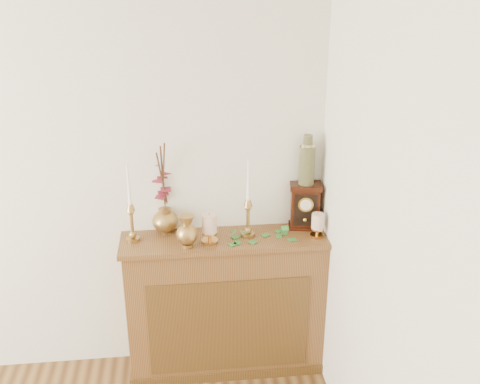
{
  "coord_description": "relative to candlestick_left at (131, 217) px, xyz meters",
  "views": [
    {
      "loc": [
        1.15,
        -0.85,
        2.45
      ],
      "look_at": [
        1.48,
        2.05,
        1.24
      ],
      "focal_mm": 42.0,
      "sensor_mm": 36.0,
      "label": 1
    }
  ],
  "objects": [
    {
      "name": "mantel_clock",
      "position": [
        1.03,
        0.07,
        -0.02
      ],
      "size": [
        0.21,
        0.16,
        0.28
      ],
      "rotation": [
        0.0,
        0.0,
        -0.15
      ],
      "color": "#37180B",
      "rests_on": "console_shelf"
    },
    {
      "name": "pillar_candle_right",
      "position": [
        1.08,
        -0.07,
        -0.07
      ],
      "size": [
        0.08,
        0.08,
        0.16
      ],
      "rotation": [
        0.0,
        0.0,
        -0.05
      ],
      "color": "#C38A44",
      "rests_on": "console_shelf"
    },
    {
      "name": "ceramic_vase",
      "position": [
        1.03,
        0.07,
        0.26
      ],
      "size": [
        0.09,
        0.09,
        0.3
      ],
      "rotation": [
        0.0,
        0.0,
        -0.15
      ],
      "color": "#183023",
      "rests_on": "mantel_clock"
    },
    {
      "name": "console_shelf",
      "position": [
        0.54,
        -0.02,
        -0.65
      ],
      "size": [
        1.24,
        0.34,
        0.93
      ],
      "color": "brown",
      "rests_on": "ground"
    },
    {
      "name": "pillar_candle_left",
      "position": [
        0.44,
        -0.07,
        -0.06
      ],
      "size": [
        0.1,
        0.1,
        0.19
      ],
      "rotation": [
        0.0,
        0.0,
        0.2
      ],
      "color": "#C38A44",
      "rests_on": "console_shelf"
    },
    {
      "name": "bud_vase",
      "position": [
        0.31,
        -0.12,
        -0.06
      ],
      "size": [
        0.12,
        0.12,
        0.2
      ],
      "rotation": [
        0.0,
        0.0,
        -0.22
      ],
      "color": "#B38547",
      "rests_on": "console_shelf"
    },
    {
      "name": "candlestick_center",
      "position": [
        0.67,
        -0.01,
        0.0
      ],
      "size": [
        0.08,
        0.08,
        0.48
      ],
      "rotation": [
        0.0,
        0.0,
        -0.4
      ],
      "color": "#B38547",
      "rests_on": "console_shelf"
    },
    {
      "name": "ivy_garland",
      "position": [
        0.77,
        -0.03,
        -0.14
      ],
      "size": [
        0.38,
        0.18,
        0.08
      ],
      "rotation": [
        0.0,
        0.0,
        -0.13
      ],
      "color": "#2D6E2A",
      "rests_on": "console_shelf"
    },
    {
      "name": "ginger_jar",
      "position": [
        0.18,
        0.13,
        0.1
      ],
      "size": [
        0.24,
        0.25,
        0.58
      ],
      "rotation": [
        0.0,
        0.0,
        -0.18
      ],
      "color": "#B38547",
      "rests_on": "console_shelf"
    },
    {
      "name": "candlestick_left",
      "position": [
        0.0,
        0.0,
        0.0
      ],
      "size": [
        0.08,
        0.08,
        0.47
      ],
      "rotation": [
        0.0,
        0.0,
        -0.13
      ],
      "color": "#B38547",
      "rests_on": "console_shelf"
    }
  ]
}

